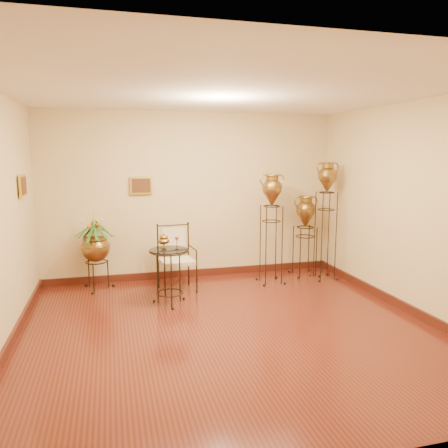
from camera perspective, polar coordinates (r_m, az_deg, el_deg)
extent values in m
plane|color=maroon|center=(5.41, 0.96, -13.87)|extent=(5.00, 5.00, 0.00)
cube|color=#461810|center=(7.68, -4.06, -6.38)|extent=(5.00, 0.04, 0.12)
cube|color=#461810|center=(5.34, -26.55, -14.52)|extent=(0.04, 5.00, 0.12)
cube|color=#461810|center=(6.47, 22.97, -10.12)|extent=(0.04, 5.00, 0.12)
cube|color=gold|center=(7.29, -10.78, 4.95)|extent=(0.36, 0.03, 0.29)
cube|color=gold|center=(6.36, -24.82, 4.56)|extent=(0.03, 0.36, 0.29)
cube|color=beige|center=(6.82, -6.15, -4.88)|extent=(0.54, 0.50, 0.06)
cube|color=beige|center=(6.76, -6.19, -2.49)|extent=(0.38, 0.07, 0.40)
cylinder|color=black|center=(6.16, -7.20, -3.39)|extent=(0.55, 0.55, 0.02)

